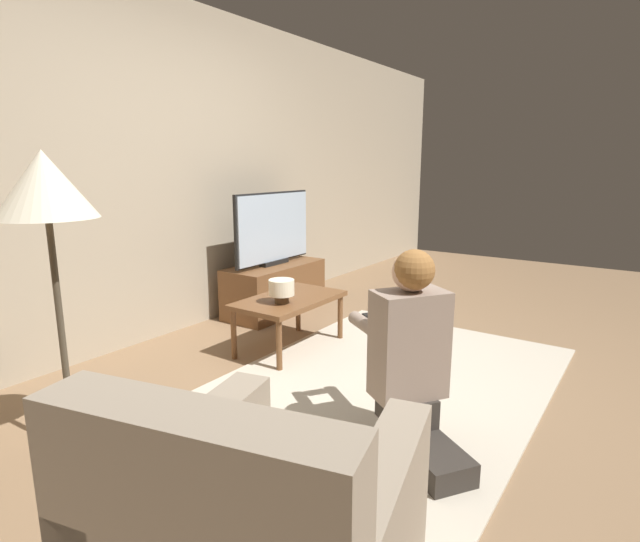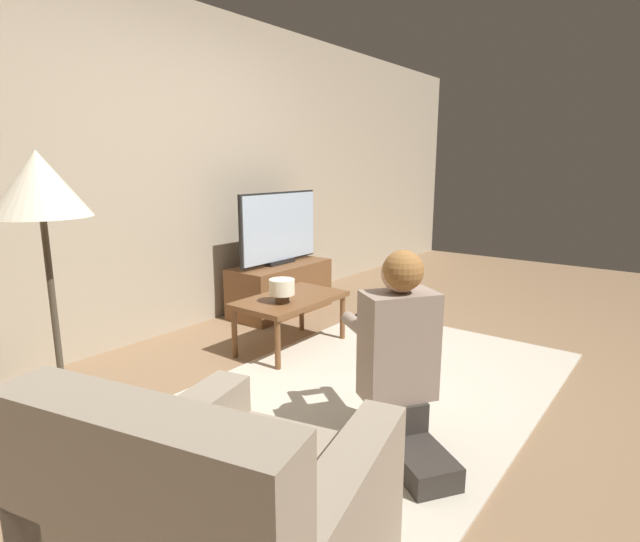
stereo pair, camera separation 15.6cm
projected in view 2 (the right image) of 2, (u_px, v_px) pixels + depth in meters
name	position (u px, v px, depth m)	size (l,w,h in m)	color
ground_plane	(366.00, 396.00, 2.96)	(10.00, 10.00, 0.00)	#896B4C
wall_back	(156.00, 171.00, 3.83)	(10.00, 0.06, 2.60)	tan
rug	(366.00, 395.00, 2.96)	(2.94, 1.80, 0.02)	beige
tv_stand	(281.00, 288.00, 4.62)	(0.98, 0.45, 0.45)	brown
tv	(279.00, 228.00, 4.50)	(0.97, 0.08, 0.65)	black
coffee_table	(291.00, 303.00, 3.67)	(0.83, 0.49, 0.40)	brown
floor_lamp	(41.00, 199.00, 2.18)	(0.42, 0.42, 1.41)	#4C4233
person_kneeling	(400.00, 356.00, 2.31)	(0.68, 0.82, 0.96)	#332D28
table_lamp	(282.00, 289.00, 3.49)	(0.18, 0.18, 0.17)	#4C3823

